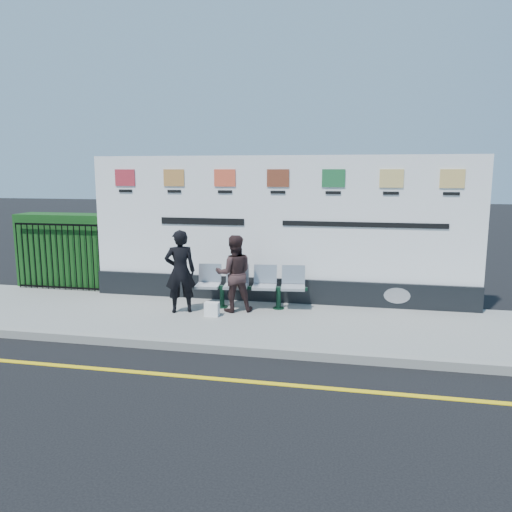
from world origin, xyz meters
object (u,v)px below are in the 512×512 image
Objects in this scene: bench at (250,297)px; woman_left at (180,271)px; woman_right at (234,273)px; billboard at (278,239)px.

woman_left is (-1.25, -0.54, 0.57)m from bench.
woman_right is at bearing -139.43° from bench.
bench is 1.48m from woman_left.
bench is 0.64m from woman_right.
woman_right is at bearing 172.42° from woman_left.
woman_left is (-1.70, -1.20, -0.50)m from billboard.
woman_right is (-0.71, -0.93, -0.56)m from billboard.
billboard reaches higher than woman_right.
woman_left reaches higher than bench.
woman_left is at bearing -144.79° from billboard.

